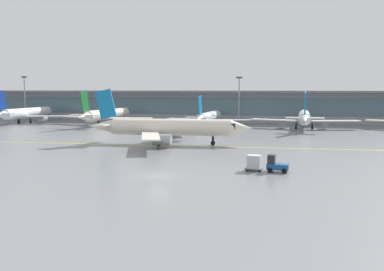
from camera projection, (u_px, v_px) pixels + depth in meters
name	position (u px, v px, depth m)	size (l,w,h in m)	color
ground_plane	(159.00, 176.00, 51.23)	(400.00, 400.00, 0.00)	slate
taxiway_centreline_stripe	(168.00, 146.00, 78.69)	(110.00, 0.36, 0.01)	yellow
terminal_concourse	(243.00, 106.00, 135.06)	(209.86, 11.00, 9.60)	#8C939E
gate_airplane_0	(27.00, 113.00, 130.81)	(27.45, 29.42, 9.77)	silver
gate_airplane_1	(107.00, 115.00, 122.93)	(27.35, 29.52, 9.77)	silver
gate_airplane_2	(209.00, 117.00, 119.23)	(23.85, 25.65, 8.50)	silver
gate_airplane_3	(304.00, 117.00, 112.22)	(27.44, 29.44, 9.77)	white
taxiing_regional_jet	(169.00, 128.00, 80.38)	(30.66, 28.49, 10.16)	silver
baggage_tug	(276.00, 165.00, 53.70)	(2.72, 1.83, 2.10)	#194C8C
cargo_dolly_lead	(254.00, 162.00, 54.52)	(2.24, 1.79, 1.94)	#595B60
apron_light_mast_0	(25.00, 96.00, 140.80)	(1.80, 0.36, 14.12)	gray
apron_light_mast_1	(239.00, 98.00, 126.94)	(1.80, 0.36, 13.60)	gray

